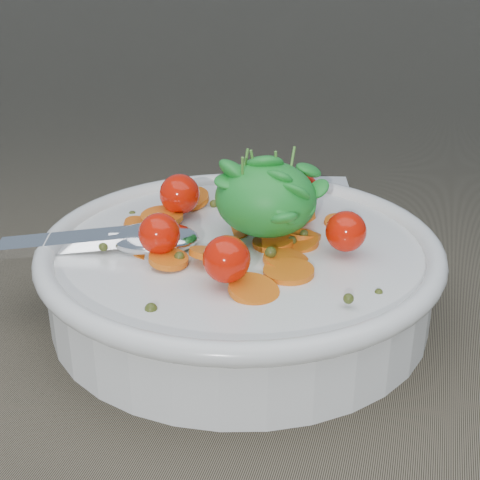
# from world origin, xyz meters

# --- Properties ---
(ground) EXTENTS (6.00, 6.00, 0.00)m
(ground) POSITION_xyz_m (0.00, 0.00, 0.00)
(ground) COLOR brown
(ground) RESTS_ON ground
(bowl) EXTENTS (0.32, 0.30, 0.13)m
(bowl) POSITION_xyz_m (0.03, 0.02, 0.04)
(bowl) COLOR silver
(bowl) RESTS_ON ground
(napkin) EXTENTS (0.20, 0.18, 0.01)m
(napkin) POSITION_xyz_m (0.00, 0.24, 0.00)
(napkin) COLOR white
(napkin) RESTS_ON ground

